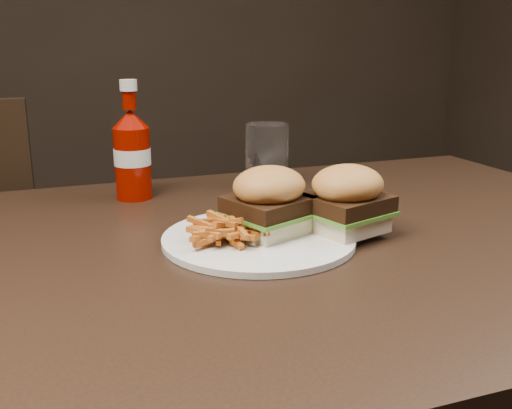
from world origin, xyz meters
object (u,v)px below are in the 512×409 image
object	(u,v)px
plate	(259,239)
tumbler	(267,157)
dining_table	(274,252)
ketchup_bottle	(133,163)

from	to	relation	value
plate	tumbler	world-z (taller)	tumbler
dining_table	ketchup_bottle	distance (m)	0.32
plate	ketchup_bottle	world-z (taller)	ketchup_bottle
dining_table	tumbler	size ratio (longest dim) A/B	9.96
dining_table	plate	size ratio (longest dim) A/B	4.66
plate	dining_table	bearing A→B (deg)	20.45
ketchup_bottle	plate	bearing A→B (deg)	-67.55
ketchup_bottle	tumbler	bearing A→B (deg)	-1.81
ketchup_bottle	tumbler	distance (m)	0.24
dining_table	plate	bearing A→B (deg)	-159.55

